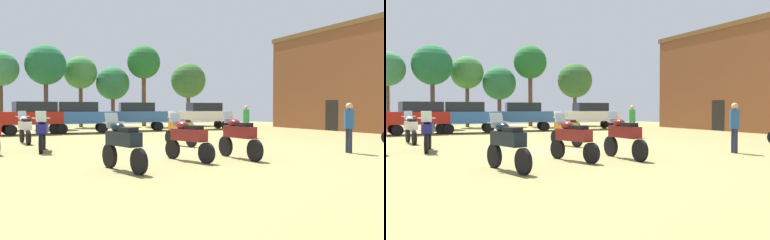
% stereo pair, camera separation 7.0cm
% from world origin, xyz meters
% --- Properties ---
extents(ground_plane, '(44.00, 52.00, 0.02)m').
position_xyz_m(ground_plane, '(0.00, 0.00, 0.01)').
color(ground_plane, olive).
extents(brick_building, '(6.12, 17.32, 7.53)m').
position_xyz_m(brick_building, '(18.00, 5.10, 3.77)').
color(brick_building, brown).
rests_on(brick_building, ground).
extents(motorcycle_1, '(0.67, 2.18, 1.50)m').
position_xyz_m(motorcycle_1, '(-4.95, 1.18, 0.76)').
color(motorcycle_1, black).
rests_on(motorcycle_1, ground).
extents(motorcycle_2, '(0.63, 2.22, 1.48)m').
position_xyz_m(motorcycle_2, '(-5.34, 4.97, 0.75)').
color(motorcycle_2, black).
rests_on(motorcycle_2, ground).
extents(motorcycle_3, '(0.80, 2.12, 1.45)m').
position_xyz_m(motorcycle_3, '(-1.25, -3.69, 0.73)').
color(motorcycle_3, black).
rests_on(motorcycle_3, ground).
extents(motorcycle_4, '(0.62, 2.24, 1.51)m').
position_xyz_m(motorcycle_4, '(0.44, -3.89, 0.76)').
color(motorcycle_4, black).
rests_on(motorcycle_4, ground).
extents(motorcycle_5, '(0.73, 2.13, 1.48)m').
position_xyz_m(motorcycle_5, '(0.56, 0.96, 0.74)').
color(motorcycle_5, black).
rests_on(motorcycle_5, ground).
extents(motorcycle_9, '(0.74, 2.12, 1.48)m').
position_xyz_m(motorcycle_9, '(-3.58, -4.74, 0.75)').
color(motorcycle_9, black).
rests_on(motorcycle_9, ground).
extents(car_2, '(4.49, 2.32, 2.00)m').
position_xyz_m(car_2, '(-4.37, 11.76, 1.19)').
color(car_2, black).
rests_on(car_2, ground).
extents(car_3, '(4.55, 2.51, 2.00)m').
position_xyz_m(car_3, '(2.48, 12.82, 1.19)').
color(car_3, black).
rests_on(car_3, ground).
extents(car_4, '(4.47, 2.24, 2.00)m').
position_xyz_m(car_4, '(-1.75, 11.86, 1.19)').
color(car_4, black).
rests_on(car_4, ground).
extents(car_6, '(4.46, 2.22, 2.00)m').
position_xyz_m(car_6, '(7.73, 12.50, 1.19)').
color(car_6, black).
rests_on(car_6, ground).
extents(person_1, '(0.48, 0.48, 1.76)m').
position_xyz_m(person_1, '(5.74, 3.73, 1.05)').
color(person_1, '#313244').
rests_on(person_1, ground).
extents(person_2, '(0.42, 0.42, 1.79)m').
position_xyz_m(person_2, '(4.87, -4.20, 1.07)').
color(person_2, '#22273F').
rests_on(person_2, ground).
extents(tree_1, '(2.93, 2.93, 7.15)m').
position_xyz_m(tree_1, '(5.31, 19.45, 5.62)').
color(tree_1, brown).
rests_on(tree_1, ground).
extents(tree_2, '(3.14, 3.14, 6.58)m').
position_xyz_m(tree_2, '(-2.98, 18.83, 4.98)').
color(tree_2, '#523A37').
rests_on(tree_2, ground).
extents(tree_4, '(2.63, 2.63, 5.90)m').
position_xyz_m(tree_4, '(-6.17, 18.99, 4.57)').
color(tree_4, brown).
rests_on(tree_4, ground).
extents(tree_5, '(2.77, 2.77, 6.03)m').
position_xyz_m(tree_5, '(-0.03, 20.34, 4.61)').
color(tree_5, brown).
rests_on(tree_5, ground).
extents(tree_6, '(3.26, 3.26, 5.84)m').
position_xyz_m(tree_6, '(9.74, 19.59, 4.20)').
color(tree_6, brown).
rests_on(tree_6, ground).
extents(tree_7, '(2.92, 2.92, 5.27)m').
position_xyz_m(tree_7, '(2.75, 20.36, 3.79)').
color(tree_7, brown).
rests_on(tree_7, ground).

